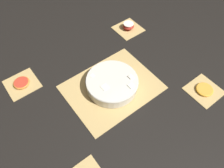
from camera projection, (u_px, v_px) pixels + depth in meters
name	position (u px, v px, depth m)	size (l,w,h in m)	color
ground_plane	(112.00, 87.00, 1.09)	(6.00, 6.00, 0.00)	black
bamboo_mat_center	(112.00, 87.00, 1.09)	(0.44, 0.35, 0.01)	tan
coaster_mat_near_left	(128.00, 29.00, 1.35)	(0.15, 0.15, 0.01)	tan
coaster_mat_near_right	(22.00, 84.00, 1.10)	(0.15, 0.15, 0.01)	tan
coaster_mat_far_left	(204.00, 90.00, 1.08)	(0.15, 0.15, 0.01)	tan
fruit_salad_bowl	(112.00, 83.00, 1.06)	(0.26, 0.26, 0.06)	silver
apple_half	(128.00, 26.00, 1.33)	(0.07, 0.07, 0.04)	#B72D23
orange_slice_whole	(205.00, 89.00, 1.07)	(0.08, 0.08, 0.01)	#F9A338
grapefruit_slice	(21.00, 83.00, 1.09)	(0.08, 0.08, 0.01)	red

